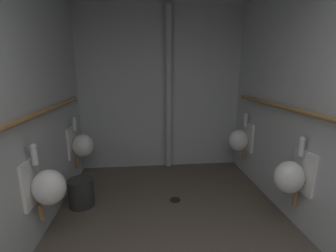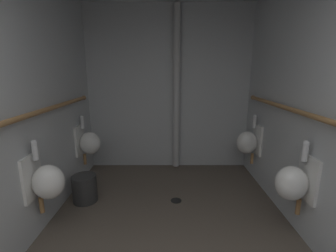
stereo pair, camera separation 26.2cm
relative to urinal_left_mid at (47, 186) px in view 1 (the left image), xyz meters
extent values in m
cube|color=brown|center=(1.19, -0.02, -0.64)|extent=(2.79, 3.80, 0.08)
cube|color=#B7BBBE|center=(-0.18, -0.02, 0.72)|extent=(0.06, 3.80, 2.65)
cube|color=#B7BBBE|center=(2.55, -0.02, 0.72)|extent=(0.06, 3.80, 2.65)
cube|color=#B7BBBE|center=(1.19, 1.85, 0.72)|extent=(2.79, 0.06, 2.65)
ellipsoid|color=white|center=(0.02, 0.00, -0.01)|extent=(0.30, 0.26, 0.34)
cube|color=white|center=(-0.13, 0.00, 0.04)|extent=(0.03, 0.30, 0.44)
cylinder|color=silver|center=(-0.07, 0.00, 0.30)|extent=(0.06, 0.06, 0.16)
sphere|color=silver|center=(-0.07, 0.00, 0.38)|extent=(0.06, 0.06, 0.06)
cylinder|color=#9E7042|center=(-0.08, 0.00, -0.26)|extent=(0.04, 0.04, 0.16)
ellipsoid|color=white|center=(0.02, 1.24, -0.01)|extent=(0.30, 0.26, 0.34)
cube|color=white|center=(-0.13, 1.24, 0.04)|extent=(0.03, 0.30, 0.44)
cylinder|color=silver|center=(-0.07, 1.24, 0.30)|extent=(0.06, 0.06, 0.16)
sphere|color=silver|center=(-0.07, 1.24, 0.38)|extent=(0.06, 0.06, 0.06)
cylinder|color=#9E7042|center=(-0.08, 1.24, -0.26)|extent=(0.04, 0.04, 0.16)
ellipsoid|color=white|center=(2.35, -0.03, -0.01)|extent=(0.30, 0.26, 0.34)
cube|color=white|center=(2.51, -0.03, 0.04)|extent=(0.03, 0.30, 0.44)
cylinder|color=silver|center=(2.44, -0.03, 0.30)|extent=(0.06, 0.06, 0.16)
sphere|color=silver|center=(2.44, -0.03, 0.38)|extent=(0.06, 0.06, 0.06)
cylinder|color=#9E7042|center=(2.45, -0.03, -0.26)|extent=(0.04, 0.04, 0.16)
ellipsoid|color=white|center=(2.35, 1.27, -0.01)|extent=(0.30, 0.26, 0.34)
cube|color=white|center=(2.51, 1.27, 0.04)|extent=(0.03, 0.30, 0.44)
cylinder|color=silver|center=(2.44, 1.27, 0.30)|extent=(0.06, 0.06, 0.16)
sphere|color=silver|center=(2.44, 1.27, 0.38)|extent=(0.06, 0.06, 0.06)
cylinder|color=#9E7042|center=(2.45, 1.27, -0.26)|extent=(0.04, 0.04, 0.16)
cylinder|color=#9E7042|center=(-0.09, -0.06, 0.64)|extent=(0.05, 3.00, 0.05)
sphere|color=#9E7042|center=(-0.09, 1.44, 0.64)|extent=(0.06, 0.06, 0.06)
cylinder|color=#9E7042|center=(2.46, -0.04, 0.64)|extent=(0.05, 3.02, 0.05)
sphere|color=#9E7042|center=(2.46, 1.47, 0.64)|extent=(0.06, 0.06, 0.06)
cylinder|color=#B2B2B2|center=(1.31, 1.74, 0.72)|extent=(0.11, 0.11, 2.60)
cylinder|color=black|center=(1.28, 0.65, -0.60)|extent=(0.14, 0.14, 0.01)
cylinder|color=#2D2D2D|center=(0.11, 0.65, -0.43)|extent=(0.30, 0.30, 0.35)
camera|label=1|loc=(0.91, -2.07, 1.03)|focal=24.98mm
camera|label=2|loc=(1.18, -2.07, 1.03)|focal=24.98mm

